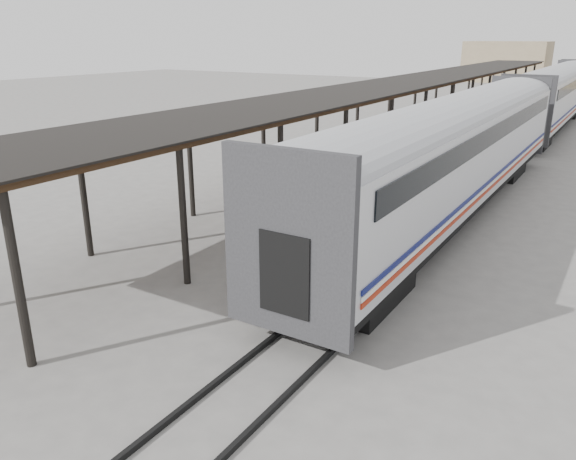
# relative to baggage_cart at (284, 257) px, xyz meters

# --- Properties ---
(ground) EXTENTS (160.00, 160.00, 0.00)m
(ground) POSITION_rel_baggage_cart_xyz_m (-0.81, 0.22, -0.65)
(ground) COLOR slate
(ground) RESTS_ON ground
(train) EXTENTS (3.45, 76.01, 4.01)m
(train) POSITION_rel_baggage_cart_xyz_m (2.39, 34.02, 2.04)
(train) COLOR silver
(train) RESTS_ON ground
(canopy) EXTENTS (4.90, 64.30, 4.15)m
(canopy) POSITION_rel_baggage_cart_xyz_m (-4.21, 24.22, 3.36)
(canopy) COLOR #422B19
(canopy) RESTS_ON ground
(rails) EXTENTS (1.54, 150.00, 0.12)m
(rails) POSITION_rel_baggage_cart_xyz_m (2.39, 34.22, -0.59)
(rails) COLOR black
(rails) RESTS_ON ground
(building_left) EXTENTS (12.00, 8.00, 6.00)m
(building_left) POSITION_rel_baggage_cart_xyz_m (-10.81, 82.22, 2.35)
(building_left) COLOR tan
(building_left) RESTS_ON ground
(baggage_cart) EXTENTS (1.98, 2.68, 0.86)m
(baggage_cart) POSITION_rel_baggage_cart_xyz_m (0.00, 0.00, 0.00)
(baggage_cart) COLOR brown
(baggage_cart) RESTS_ON ground
(suitcase_stack) EXTENTS (1.47, 1.05, 0.56)m
(suitcase_stack) POSITION_rel_baggage_cart_xyz_m (0.03, 0.33, 0.40)
(suitcase_stack) COLOR #3C3D3F
(suitcase_stack) RESTS_ON baggage_cart
(luggage_tug) EXTENTS (1.03, 1.62, 1.40)m
(luggage_tug) POSITION_rel_baggage_cart_xyz_m (-3.48, 18.83, -0.01)
(luggage_tug) COLOR maroon
(luggage_tug) RESTS_ON ground
(porter) EXTENTS (0.73, 0.84, 1.94)m
(porter) POSITION_rel_baggage_cart_xyz_m (0.25, -0.65, 1.18)
(porter) COLOR navy
(porter) RESTS_ON baggage_cart
(pedestrian) EXTENTS (1.19, 0.81, 1.87)m
(pedestrian) POSITION_rel_baggage_cart_xyz_m (-2.95, 15.17, 0.29)
(pedestrian) COLOR black
(pedestrian) RESTS_ON ground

